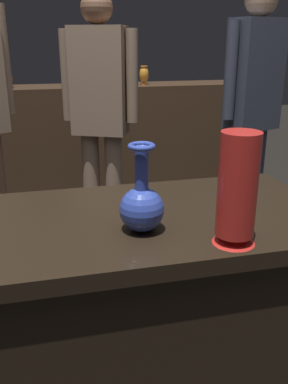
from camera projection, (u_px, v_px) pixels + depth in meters
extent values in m
cube|color=black|center=(146.00, 326.00, 1.50)|extent=(1.10, 0.59, 0.75)
cube|color=black|center=(146.00, 223.00, 1.36)|extent=(1.20, 0.64, 0.05)
cube|color=#422D1E|center=(82.00, 150.00, 3.48)|extent=(2.60, 0.40, 0.95)
cube|color=#422D1E|center=(79.00, 88.00, 3.31)|extent=(2.60, 0.40, 0.04)
sphere|color=#2D429E|center=(142.00, 209.00, 1.23)|extent=(0.13, 0.13, 0.13)
cylinder|color=#2D429E|center=(142.00, 169.00, 1.19)|extent=(0.04, 0.04, 0.13)
torus|color=#2D429E|center=(142.00, 146.00, 1.16)|extent=(0.08, 0.08, 0.02)
cone|color=red|center=(233.00, 238.00, 1.17)|extent=(0.12, 0.12, 0.03)
cylinder|color=red|center=(238.00, 185.00, 1.12)|extent=(0.11, 0.11, 0.29)
cylinder|color=orange|center=(9.00, 87.00, 3.15)|extent=(0.04, 0.04, 0.01)
ellipsoid|color=orange|center=(8.00, 78.00, 3.13)|extent=(0.07, 0.07, 0.12)
cylinder|color=orange|center=(7.00, 70.00, 3.11)|extent=(0.05, 0.05, 0.01)
cylinder|color=orange|center=(144.00, 84.00, 3.39)|extent=(0.05, 0.05, 0.01)
ellipsoid|color=orange|center=(144.00, 74.00, 3.37)|extent=(0.07, 0.07, 0.13)
cylinder|color=orange|center=(144.00, 66.00, 3.35)|extent=(0.06, 0.06, 0.01)
cone|color=#7A388E|center=(79.00, 85.00, 3.25)|extent=(0.09, 0.09, 0.02)
cylinder|color=#7A388E|center=(78.00, 68.00, 3.21)|extent=(0.07, 0.07, 0.23)
cylinder|color=#846B56|center=(3.00, 61.00, 2.29)|extent=(0.07, 0.07, 0.57)
cylinder|color=#846B56|center=(114.00, 194.00, 2.73)|extent=(0.11, 0.11, 0.78)
cylinder|color=#846B56|center=(92.00, 192.00, 2.75)|extent=(0.11, 0.11, 0.78)
cube|color=#846B56|center=(99.00, 82.00, 2.50)|extent=(0.37, 0.30, 0.62)
sphere|color=brown|center=(97.00, 8.00, 2.36)|extent=(0.18, 0.18, 0.18)
cylinder|color=#846B56|center=(132.00, 77.00, 2.45)|extent=(0.07, 0.07, 0.53)
cylinder|color=#846B56|center=(67.00, 76.00, 2.53)|extent=(0.07, 0.07, 0.53)
cylinder|color=#333847|center=(253.00, 188.00, 2.80)|extent=(0.11, 0.11, 0.81)
cylinder|color=#333847|center=(237.00, 192.00, 2.73)|extent=(0.11, 0.11, 0.81)
cube|color=#333847|center=(255.00, 76.00, 2.52)|extent=(0.36, 0.28, 0.64)
cylinder|color=#333847|center=(278.00, 69.00, 2.61)|extent=(0.07, 0.07, 0.54)
cylinder|color=#333847|center=(231.00, 71.00, 2.40)|extent=(0.07, 0.07, 0.54)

